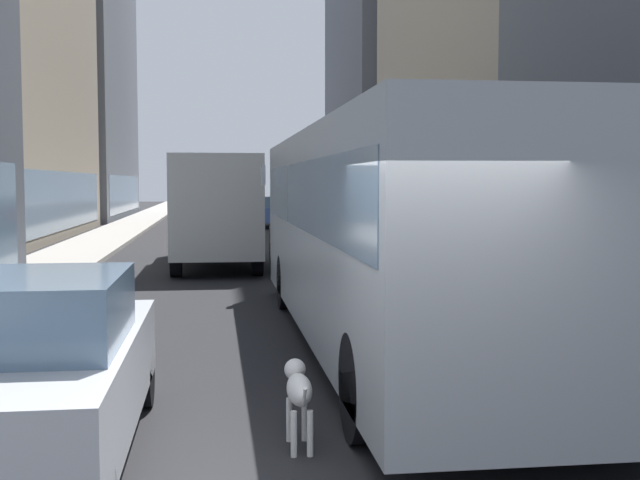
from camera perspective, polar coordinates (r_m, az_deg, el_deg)
ground_plane at (r=40.75m, az=-5.78°, el=0.81°), size 120.00×120.00×0.00m
sidewalk_left at (r=40.97m, az=-13.78°, el=0.84°), size 2.40×110.00×0.15m
sidewalk_right at (r=41.31m, az=2.15°, el=0.98°), size 2.40×110.00×0.15m
transit_bus at (r=11.38m, az=4.84°, el=1.25°), size 2.78×11.53×3.05m
car_red_coupe at (r=43.21m, az=-7.48°, el=2.08°), size 1.77×4.19×1.62m
car_grey_wagon at (r=21.28m, az=-0.94°, el=0.02°), size 1.74×4.09×1.62m
car_blue_hatchback at (r=41.95m, az=-4.20°, el=2.04°), size 1.79×4.44×1.62m
car_silver_sedan at (r=6.97m, az=-20.56°, el=-8.77°), size 1.80×4.23×1.62m
car_white_van at (r=36.59m, az=-1.19°, el=1.75°), size 1.87×4.59×1.62m
box_truck at (r=22.63m, az=-7.44°, el=2.38°), size 2.30×7.50×3.05m
dalmatian_dog at (r=7.18m, az=-1.55°, el=-10.66°), size 0.22×0.96×0.72m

